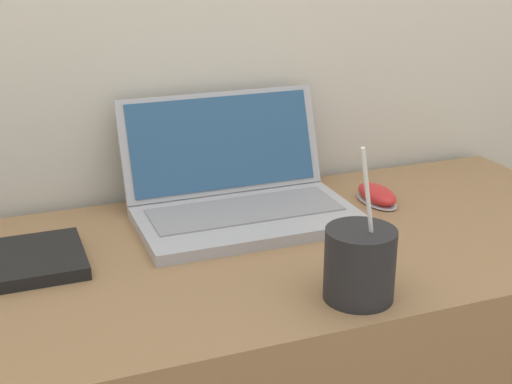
% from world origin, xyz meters
% --- Properties ---
extents(laptop, '(0.38, 0.29, 0.20)m').
position_xyz_m(laptop, '(0.02, 0.42, 0.75)').
color(laptop, '#ADADB2').
rests_on(laptop, desk).
extents(drink_cup, '(0.10, 0.10, 0.23)m').
position_xyz_m(drink_cup, '(0.07, 0.07, 0.76)').
color(drink_cup, '#232326').
rests_on(drink_cup, desk).
extents(computer_mouse, '(0.06, 0.11, 0.03)m').
position_xyz_m(computer_mouse, '(0.28, 0.39, 0.72)').
color(computer_mouse, '#B2B2B7').
rests_on(computer_mouse, desk).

